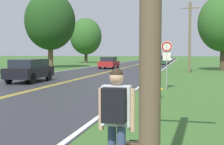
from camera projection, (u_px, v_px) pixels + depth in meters
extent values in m
cube|color=silver|center=(117.00, 105.00, 4.99)|extent=(0.47, 0.20, 0.64)
sphere|color=tan|center=(117.00, 77.00, 4.96)|extent=(0.23, 0.23, 0.23)
sphere|color=#2D2319|center=(117.00, 75.00, 4.96)|extent=(0.21, 0.21, 0.21)
cylinder|color=tan|center=(101.00, 109.00, 5.06)|extent=(0.09, 0.09, 0.68)
cylinder|color=tan|center=(132.00, 110.00, 4.93)|extent=(0.09, 0.09, 0.68)
cube|color=black|center=(114.00, 105.00, 4.81)|extent=(0.37, 0.19, 0.54)
cylinder|color=black|center=(138.00, 141.00, 5.09)|extent=(0.29, 0.03, 0.02)
cylinder|color=gold|center=(157.00, 91.00, 13.98)|extent=(0.31, 0.31, 0.63)
sphere|color=gold|center=(158.00, 83.00, 13.96)|extent=(0.29, 0.29, 0.29)
cylinder|color=gold|center=(162.00, 90.00, 13.93)|extent=(0.08, 0.11, 0.11)
cylinder|color=gold|center=(153.00, 89.00, 14.02)|extent=(0.08, 0.11, 0.11)
cylinder|color=gray|center=(167.00, 66.00, 17.23)|extent=(0.07, 0.07, 2.62)
cylinder|color=silver|center=(167.00, 47.00, 17.14)|extent=(0.60, 0.02, 0.60)
torus|color=red|center=(167.00, 47.00, 17.13)|extent=(0.55, 0.07, 0.55)
cube|color=silver|center=(167.00, 57.00, 17.17)|extent=(0.44, 0.02, 0.44)
cylinder|color=brown|center=(190.00, 38.00, 31.48)|extent=(0.24, 0.24, 7.13)
cube|color=brown|center=(190.00, 8.00, 31.29)|extent=(1.80, 0.12, 0.10)
cylinder|color=#473828|center=(223.00, 57.00, 35.60)|extent=(0.57, 0.57, 3.02)
ellipsoid|color=#2D5B23|center=(223.00, 23.00, 35.35)|extent=(5.68, 5.68, 6.54)
cylinder|color=#473828|center=(86.00, 56.00, 64.81)|extent=(0.65, 0.65, 2.68)
ellipsoid|color=#2D5B23|center=(86.00, 36.00, 64.55)|extent=(6.54, 6.54, 7.52)
cylinder|color=brown|center=(51.00, 55.00, 42.94)|extent=(0.69, 0.69, 3.46)
ellipsoid|color=#1E4219|center=(50.00, 21.00, 42.65)|extent=(6.89, 6.89, 7.92)
cylinder|color=black|center=(28.00, 75.00, 23.04)|extent=(0.22, 0.75, 0.75)
cylinder|color=black|center=(49.00, 76.00, 22.69)|extent=(0.22, 0.75, 0.75)
cylinder|color=black|center=(9.00, 78.00, 20.46)|extent=(0.22, 0.75, 0.75)
cylinder|color=black|center=(32.00, 78.00, 20.12)|extent=(0.22, 0.75, 0.75)
cube|color=black|center=(30.00, 72.00, 21.56)|extent=(1.95, 4.29, 0.69)
cube|color=#1E232D|center=(30.00, 63.00, 21.52)|extent=(1.70, 3.01, 0.56)
cylinder|color=black|center=(105.00, 66.00, 41.74)|extent=(0.20, 0.68, 0.68)
cylinder|color=black|center=(118.00, 66.00, 41.34)|extent=(0.20, 0.68, 0.68)
cylinder|color=black|center=(100.00, 66.00, 39.33)|extent=(0.20, 0.68, 0.68)
cylinder|color=black|center=(113.00, 66.00, 38.93)|extent=(0.20, 0.68, 0.68)
cube|color=#A81E1E|center=(109.00, 64.00, 40.32)|extent=(1.95, 4.01, 0.64)
cube|color=#1E232D|center=(109.00, 59.00, 40.12)|extent=(1.71, 2.21, 0.58)
cylinder|color=black|center=(152.00, 65.00, 44.75)|extent=(0.22, 0.63, 0.62)
cylinder|color=black|center=(141.00, 65.00, 45.16)|extent=(0.22, 0.63, 0.62)
cylinder|color=black|center=(155.00, 64.00, 47.48)|extent=(0.22, 0.63, 0.62)
cylinder|color=black|center=(145.00, 64.00, 47.89)|extent=(0.22, 0.63, 0.62)
cube|color=navy|center=(148.00, 62.00, 46.30)|extent=(1.91, 4.64, 0.73)
cube|color=#1E232D|center=(148.00, 56.00, 46.24)|extent=(1.65, 3.26, 1.01)
cylinder|color=black|center=(167.00, 63.00, 53.63)|extent=(0.20, 0.62, 0.62)
cylinder|color=black|center=(158.00, 63.00, 54.02)|extent=(0.20, 0.62, 0.62)
cylinder|color=black|center=(168.00, 62.00, 56.06)|extent=(0.20, 0.62, 0.62)
cylinder|color=black|center=(159.00, 62.00, 56.45)|extent=(0.20, 0.62, 0.62)
cube|color=#1E472D|center=(163.00, 61.00, 55.02)|extent=(1.89, 4.04, 0.59)
cube|color=#1E232D|center=(163.00, 58.00, 54.98)|extent=(1.66, 2.83, 0.71)
cylinder|color=black|center=(160.00, 62.00, 60.98)|extent=(0.20, 0.69, 0.69)
cylinder|color=black|center=(152.00, 61.00, 61.34)|extent=(0.20, 0.69, 0.69)
cylinder|color=black|center=(161.00, 61.00, 63.42)|extent=(0.20, 0.69, 0.69)
cylinder|color=black|center=(153.00, 61.00, 63.77)|extent=(0.20, 0.69, 0.69)
cube|color=#C1B28E|center=(156.00, 60.00, 62.36)|extent=(1.75, 4.06, 0.63)
cube|color=#1E232D|center=(156.00, 57.00, 62.32)|extent=(1.54, 2.85, 0.71)
cylinder|color=black|center=(172.00, 60.00, 75.24)|extent=(0.22, 0.65, 0.64)
cylinder|color=black|center=(165.00, 60.00, 75.56)|extent=(0.22, 0.65, 0.64)
cylinder|color=black|center=(172.00, 60.00, 77.78)|extent=(0.22, 0.65, 0.64)
cylinder|color=black|center=(165.00, 60.00, 78.10)|extent=(0.22, 0.65, 0.64)
cube|color=silver|center=(168.00, 59.00, 76.65)|extent=(2.03, 4.25, 0.56)
cube|color=#1E232D|center=(168.00, 57.00, 76.62)|extent=(1.76, 2.99, 0.61)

